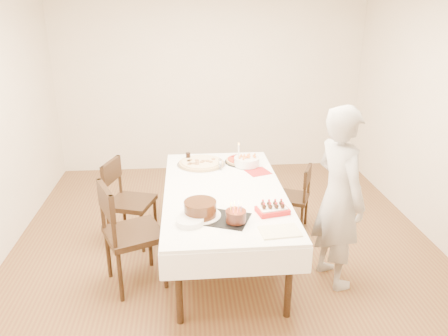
{
  "coord_description": "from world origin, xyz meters",
  "views": [
    {
      "loc": [
        -0.37,
        -3.94,
        2.45
      ],
      "look_at": [
        -0.03,
        -0.11,
        0.97
      ],
      "focal_mm": 35.0,
      "sensor_mm": 36.0,
      "label": 1
    }
  ],
  "objects": [
    {
      "name": "taper_candle",
      "position": [
        0.18,
        0.51,
        0.89
      ],
      "size": [
        0.07,
        0.07,
        0.28
      ],
      "primitive_type": "cylinder",
      "rotation": [
        0.0,
        0.0,
        -0.32
      ],
      "color": "white",
      "rests_on": "dining_table"
    },
    {
      "name": "layer_cake",
      "position": [
        -0.28,
        -0.64,
        0.82
      ],
      "size": [
        0.45,
        0.45,
        0.14
      ],
      "primitive_type": "cylinder",
      "rotation": [
        0.0,
        0.0,
        0.38
      ],
      "color": "#371C0D",
      "rests_on": "dining_table"
    },
    {
      "name": "china_plate",
      "position": [
        -0.29,
        -0.61,
        0.76
      ],
      "size": [
        0.28,
        0.28,
        0.01
      ],
      "primitive_type": "cylinder",
      "rotation": [
        0.0,
        0.0,
        -0.04
      ],
      "color": "white",
      "rests_on": "dining_table"
    },
    {
      "name": "floor",
      "position": [
        0.0,
        0.0,
        0.0
      ],
      "size": [
        5.0,
        5.0,
        0.0
      ],
      "primitive_type": "plane",
      "color": "brown",
      "rests_on": "ground"
    },
    {
      "name": "chair_left_dessert",
      "position": [
        -0.87,
        -0.46,
        0.51
      ],
      "size": [
        0.68,
        0.68,
        1.02
      ],
      "primitive_type": null,
      "rotation": [
        0.0,
        0.0,
        3.54
      ],
      "color": "black",
      "rests_on": "floor"
    },
    {
      "name": "birthday_cake",
      "position": [
        0.01,
        -0.78,
        0.84
      ],
      "size": [
        0.19,
        0.19,
        0.16
      ],
      "primitive_type": "cylinder",
      "rotation": [
        0.0,
        0.0,
        -0.12
      ],
      "color": "#3C1910",
      "rests_on": "dining_table"
    },
    {
      "name": "chair_right_savory",
      "position": [
        0.78,
        0.43,
        0.39
      ],
      "size": [
        0.52,
        0.52,
        0.77
      ],
      "primitive_type": null,
      "rotation": [
        0.0,
        0.0,
        -0.42
      ],
      "color": "black",
      "rests_on": "floor"
    },
    {
      "name": "cake_board",
      "position": [
        -0.05,
        -0.73,
        0.75
      ],
      "size": [
        0.42,
        0.42,
        0.01
      ],
      "primitive_type": "cube",
      "rotation": [
        0.0,
        0.0,
        -0.38
      ],
      "color": "black",
      "rests_on": "dining_table"
    },
    {
      "name": "dining_table",
      "position": [
        -0.03,
        -0.11,
        0.38
      ],
      "size": [
        1.32,
        2.23,
        0.75
      ],
      "primitive_type": "cube",
      "rotation": [
        0.0,
        0.0,
        -0.09
      ],
      "color": "white",
      "rests_on": "floor"
    },
    {
      "name": "shaker_pair",
      "position": [
        -0.02,
        0.42,
        0.8
      ],
      "size": [
        0.12,
        0.12,
        0.11
      ],
      "primitive_type": null,
      "rotation": [
        0.0,
        0.0,
        -0.35
      ],
      "color": "white",
      "rests_on": "dining_table"
    },
    {
      "name": "wall_front",
      "position": [
        0.0,
        -2.5,
        1.35
      ],
      "size": [
        4.5,
        0.04,
        2.7
      ],
      "primitive_type": "cube",
      "color": "beige",
      "rests_on": "floor"
    },
    {
      "name": "box_lid",
      "position": [
        0.33,
        -0.97,
        0.75
      ],
      "size": [
        0.33,
        0.23,
        0.03
      ],
      "primitive_type": "cube",
      "rotation": [
        0.0,
        0.0,
        0.09
      ],
      "color": "beige",
      "rests_on": "dining_table"
    },
    {
      "name": "pasta_bowl",
      "position": [
        0.27,
        0.52,
        0.8
      ],
      "size": [
        0.32,
        0.32,
        0.09
      ],
      "primitive_type": "cylinder",
      "rotation": [
        0.0,
        0.0,
        -0.17
      ],
      "color": "white",
      "rests_on": "dining_table"
    },
    {
      "name": "cola_glass",
      "position": [
        -0.36,
        0.73,
        0.8
      ],
      "size": [
        0.07,
        0.07,
        0.1
      ],
      "primitive_type": "cylinder",
      "rotation": [
        0.0,
        0.0,
        0.33
      ],
      "color": "black",
      "rests_on": "dining_table"
    },
    {
      "name": "pizza_white",
      "position": [
        -0.22,
        0.59,
        0.77
      ],
      "size": [
        0.68,
        0.68,
        0.04
      ],
      "primitive_type": "cylinder",
      "rotation": [
        0.0,
        0.0,
        0.32
      ],
      "color": "beige",
      "rests_on": "dining_table"
    },
    {
      "name": "plate_stack",
      "position": [
        -0.37,
        -0.77,
        0.77
      ],
      "size": [
        0.29,
        0.29,
        0.05
      ],
      "primitive_type": "cylinder",
      "rotation": [
        0.0,
        0.0,
        -0.34
      ],
      "color": "white",
      "rests_on": "dining_table"
    },
    {
      "name": "strawberry_box",
      "position": [
        0.34,
        -0.64,
        0.78
      ],
      "size": [
        0.3,
        0.23,
        0.07
      ],
      "primitive_type": null,
      "rotation": [
        0.0,
        0.0,
        0.22
      ],
      "color": "#B31614",
      "rests_on": "dining_table"
    },
    {
      "name": "red_placemat",
      "position": [
        0.37,
        0.32,
        0.75
      ],
      "size": [
        0.29,
        0.29,
        0.01
      ],
      "primitive_type": "cube",
      "rotation": [
        0.0,
        0.0,
        0.34
      ],
      "color": "#B21E1E",
      "rests_on": "dining_table"
    },
    {
      "name": "pizza_pepperoni",
      "position": [
        0.23,
        0.63,
        0.77
      ],
      "size": [
        0.48,
        0.48,
        0.04
      ],
      "primitive_type": "cylinder",
      "rotation": [
        0.0,
        0.0,
        -0.37
      ],
      "color": "red",
      "rests_on": "dining_table"
    },
    {
      "name": "person",
      "position": [
        0.94,
        -0.56,
        0.83
      ],
      "size": [
        0.55,
        0.69,
        1.66
      ],
      "primitive_type": "imported",
      "rotation": [
        0.0,
        0.0,
        1.84
      ],
      "color": "beige",
      "rests_on": "floor"
    },
    {
      "name": "wall_back",
      "position": [
        0.0,
        2.5,
        1.35
      ],
      "size": [
        4.5,
        0.04,
        2.7
      ],
      "primitive_type": "cube",
      "color": "beige",
      "rests_on": "floor"
    },
    {
      "name": "chair_left_savory",
      "position": [
        -0.98,
        0.29,
        0.46
      ],
      "size": [
        0.59,
        0.59,
        0.92
      ],
      "primitive_type": null,
      "rotation": [
        0.0,
        0.0,
        2.84
      ],
      "color": "black",
      "rests_on": "floor"
    }
  ]
}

